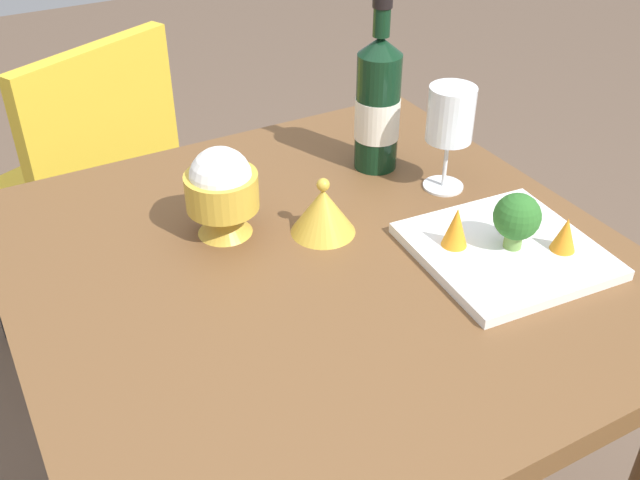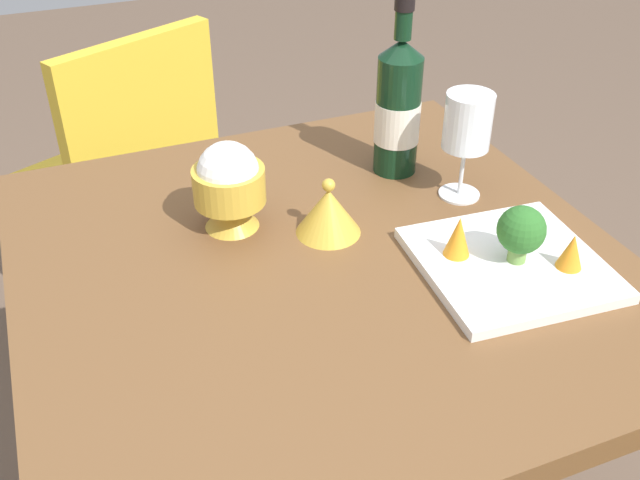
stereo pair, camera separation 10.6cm
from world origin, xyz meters
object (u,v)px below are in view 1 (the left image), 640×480
object	(u,v)px
broccoli_floret	(517,218)
carrot_garnish_right	(565,234)
rice_bowl_lid	(323,211)
wine_glass	(450,117)
serving_plate	(506,251)
chair_by_wall	(90,173)
rice_bowl	(222,190)
wine_bottle	(378,104)
carrot_garnish_left	(456,227)

from	to	relation	value
broccoli_floret	carrot_garnish_right	xyz separation A→B (m)	(0.06, -0.04, -0.02)
rice_bowl_lid	broccoli_floret	xyz separation A→B (m)	(0.21, -0.19, 0.03)
wine_glass	serving_plate	world-z (taller)	wine_glass
chair_by_wall	carrot_garnish_right	xyz separation A→B (m)	(0.47, -1.00, 0.26)
rice_bowl_lid	broccoli_floret	world-z (taller)	broccoli_floret
wine_glass	carrot_garnish_right	xyz separation A→B (m)	(0.02, -0.25, -0.09)
rice_bowl	serving_plate	xyz separation A→B (m)	(0.34, -0.26, -0.07)
rice_bowl_lid	serving_plate	bearing A→B (deg)	-42.08
wine_glass	rice_bowl_lid	distance (m)	0.26
serving_plate	wine_bottle	bearing A→B (deg)	93.53
chair_by_wall	broccoli_floret	distance (m)	1.08
wine_glass	serving_plate	bearing A→B (deg)	-101.12
wine_bottle	serving_plate	world-z (taller)	wine_bottle
rice_bowl	rice_bowl_lid	size ratio (longest dim) A/B	1.42
chair_by_wall	wine_glass	bearing A→B (deg)	-85.03
wine_bottle	wine_glass	xyz separation A→B (m)	(0.06, -0.12, 0.01)
wine_bottle	carrot_garnish_right	distance (m)	0.39
wine_glass	broccoli_floret	bearing A→B (deg)	-99.28
serving_plate	carrot_garnish_right	distance (m)	0.09
wine_bottle	broccoli_floret	bearing A→B (deg)	-85.48
wine_glass	wine_bottle	bearing A→B (deg)	116.71
serving_plate	carrot_garnish_left	distance (m)	0.09
carrot_garnish_left	carrot_garnish_right	distance (m)	0.16
broccoli_floret	carrot_garnish_left	world-z (taller)	broccoli_floret
carrot_garnish_right	wine_bottle	bearing A→B (deg)	102.98
broccoli_floret	carrot_garnish_left	xyz separation A→B (m)	(-0.07, 0.04, -0.02)
serving_plate	wine_glass	bearing A→B (deg)	78.88
rice_bowl	carrot_garnish_right	world-z (taller)	rice_bowl
rice_bowl_lid	carrot_garnish_left	world-z (taller)	rice_bowl_lid
wine_glass	rice_bowl	size ratio (longest dim) A/B	1.26
broccoli_floret	carrot_garnish_left	bearing A→B (deg)	147.75
carrot_garnish_right	broccoli_floret	bearing A→B (deg)	145.73
rice_bowl	broccoli_floret	world-z (taller)	rice_bowl
chair_by_wall	wine_bottle	world-z (taller)	wine_bottle
wine_bottle	rice_bowl	size ratio (longest dim) A/B	2.15
carrot_garnish_left	serving_plate	bearing A→B (deg)	-31.61
broccoli_floret	serving_plate	bearing A→B (deg)	141.37
serving_plate	carrot_garnish_left	xyz separation A→B (m)	(-0.06, 0.04, 0.04)
wine_bottle	rice_bowl_lid	size ratio (longest dim) A/B	3.04
serving_plate	carrot_garnish_right	xyz separation A→B (m)	(0.07, -0.04, 0.03)
chair_by_wall	wine_bottle	distance (m)	0.81
wine_bottle	rice_bowl	xyz separation A→B (m)	(-0.32, -0.07, -0.04)
wine_glass	rice_bowl_lid	bearing A→B (deg)	-175.23
chair_by_wall	broccoli_floret	world-z (taller)	broccoli_floret
wine_glass	rice_bowl	distance (m)	0.38
chair_by_wall	rice_bowl_lid	distance (m)	0.84
wine_glass	broccoli_floret	xyz separation A→B (m)	(-0.03, -0.21, -0.06)
chair_by_wall	serving_plate	bearing A→B (deg)	-92.66
wine_bottle	rice_bowl	world-z (taller)	wine_bottle
rice_bowl_lid	carrot_garnish_right	distance (m)	0.35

